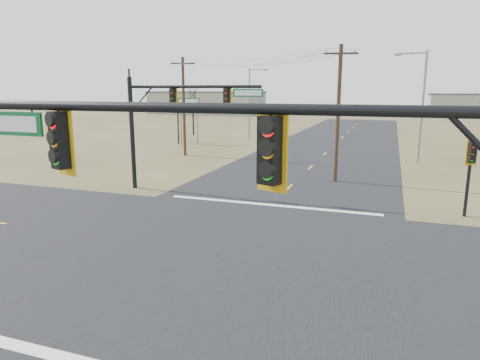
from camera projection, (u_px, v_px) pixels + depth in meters
name	position (u px, v px, depth m)	size (l,w,h in m)	color
ground	(220.00, 253.00, 16.84)	(320.00, 320.00, 0.00)	brown
road_ew	(220.00, 253.00, 16.84)	(160.00, 14.00, 0.02)	black
road_ns	(220.00, 253.00, 16.84)	(14.00, 160.00, 0.02)	black
stop_bar_far	(270.00, 205.00, 23.75)	(12.00, 0.40, 0.01)	silver
mast_arm_near	(278.00, 187.00, 6.63)	(10.33, 0.57, 6.63)	black
mast_arm_far	(173.00, 110.00, 26.01)	(8.84, 0.52, 7.08)	black
pedestal_signal_ne	(471.00, 159.00, 20.98)	(0.65, 0.56, 4.03)	black
utility_pole_near	(338.00, 112.00, 28.93)	(2.23, 0.60, 9.24)	#41291B
utility_pole_far	(184.00, 105.00, 40.70)	(2.19, 0.84, 9.28)	#41291B
highway_sign	(189.00, 111.00, 50.13)	(2.85, 0.26, 5.34)	gray
streetlight_a	(420.00, 101.00, 36.33)	(2.65, 0.30, 9.49)	gray
streetlight_c	(251.00, 100.00, 53.19)	(2.49, 0.36, 8.90)	gray
bare_tree_a	(178.00, 105.00, 49.64)	(2.68, 2.68, 5.71)	black
bare_tree_b	(193.00, 92.00, 59.00)	(3.12, 3.12, 7.39)	black
warehouse_left	(207.00, 103.00, 112.30)	(28.00, 14.00, 5.50)	gray
warehouse_mid	(471.00, 105.00, 109.67)	(20.00, 12.00, 5.00)	gray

